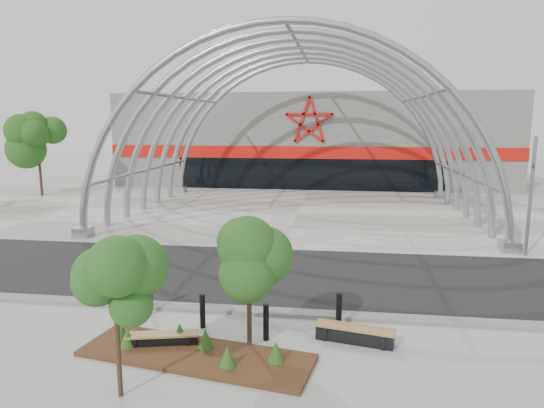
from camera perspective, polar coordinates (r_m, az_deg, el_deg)
name	(u,v)px	position (r m, az deg, el deg)	size (l,w,h in m)	color
ground	(254,310)	(15.20, -2.12, -12.31)	(140.00, 140.00, 0.00)	#9C9D97
road	(270,274)	(18.44, -0.22, -8.22)	(140.00, 7.00, 0.02)	black
forecourt	(297,214)	(30.01, 3.02, -1.13)	(60.00, 17.00, 0.04)	gray
kerb	(253,311)	(14.95, -2.29, -12.45)	(60.00, 0.50, 0.12)	slate
arena_building	(314,138)	(47.40, 4.94, 7.72)	(34.00, 15.24, 8.00)	slate
vault_canopy	(297,214)	(30.01, 3.02, -1.13)	(20.80, 15.80, 20.36)	#959A9E
planting_bed	(193,351)	(12.58, -9.25, -16.65)	(5.98, 2.76, 0.61)	#3E2515
signal_pole	(531,195)	(22.86, 28.15, 0.94)	(0.27, 0.72, 5.07)	slate
street_tree_0	(115,288)	(10.45, -18.03, -9.43)	(1.45, 1.45, 3.30)	black
street_tree_1	(249,248)	(11.96, -2.75, -5.24)	(1.54, 1.54, 3.65)	black
bench_0	(162,341)	(13.13, -12.77, -15.40)	(1.87, 0.81, 0.38)	black
bench_1	(355,335)	(13.26, 9.70, -14.91)	(2.11, 0.88, 0.43)	black
bollard_0	(150,293)	(15.44, -14.20, -10.12)	(0.17, 0.17, 1.08)	black
bollard_1	(135,304)	(14.81, -15.82, -11.21)	(0.16, 0.16, 1.01)	black
bollard_2	(203,311)	(13.95, -8.17, -12.35)	(0.16, 0.16, 0.97)	black
bollard_3	(266,322)	(13.10, -0.70, -13.74)	(0.16, 0.16, 0.98)	black
bollard_4	(339,311)	(13.87, 7.88, -12.39)	(0.16, 0.16, 1.01)	black
bg_tree_0	(37,135)	(40.65, -25.90, 7.34)	(3.00, 3.00, 6.45)	black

